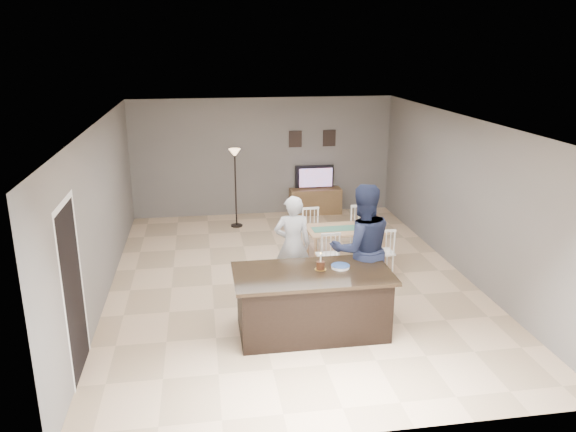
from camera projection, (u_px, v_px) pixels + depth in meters
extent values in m
plane|color=#D9B28B|center=(291.00, 280.00, 9.56)|extent=(8.00, 8.00, 0.00)
plane|color=slate|center=(263.00, 157.00, 12.94)|extent=(6.00, 0.00, 6.00)
plane|color=slate|center=(358.00, 317.00, 5.39)|extent=(6.00, 0.00, 6.00)
plane|color=slate|center=(101.00, 212.00, 8.72)|extent=(0.00, 8.00, 8.00)
plane|color=slate|center=(464.00, 196.00, 9.61)|extent=(0.00, 8.00, 8.00)
plane|color=white|center=(291.00, 121.00, 8.76)|extent=(8.00, 8.00, 0.00)
cube|color=black|center=(312.00, 304.00, 7.74)|extent=(2.00, 1.00, 0.85)
cube|color=black|center=(312.00, 274.00, 7.61)|extent=(2.15, 1.10, 0.05)
cube|color=brown|center=(315.00, 201.00, 13.21)|extent=(1.20, 0.40, 0.60)
imported|color=black|center=(315.00, 177.00, 13.11)|extent=(0.91, 0.12, 0.53)
plane|color=#CD4616|center=(316.00, 178.00, 13.03)|extent=(0.78, 0.00, 0.78)
cube|color=black|center=(295.00, 139.00, 12.91)|extent=(0.30, 0.02, 0.38)
cube|color=black|center=(329.00, 138.00, 13.03)|extent=(0.30, 0.02, 0.38)
plane|color=black|center=(73.00, 292.00, 6.64)|extent=(0.00, 2.10, 2.10)
plane|color=white|center=(63.00, 204.00, 6.31)|extent=(0.00, 1.02, 1.02)
imported|color=#BABABF|center=(293.00, 245.00, 8.89)|extent=(0.61, 0.42, 1.61)
imported|color=#1A2039|center=(362.00, 249.00, 8.22)|extent=(0.97, 0.77, 1.96)
cylinder|color=gold|center=(320.00, 269.00, 7.69)|extent=(0.16, 0.16, 0.00)
cylinder|color=#37200F|center=(320.00, 265.00, 7.67)|extent=(0.12, 0.12, 0.11)
cylinder|color=white|center=(321.00, 258.00, 7.64)|extent=(0.02, 0.02, 0.12)
sphere|color=#FFBF4C|center=(321.00, 253.00, 7.62)|extent=(0.02, 0.02, 0.02)
cylinder|color=white|center=(340.00, 267.00, 7.74)|extent=(0.25, 0.25, 0.01)
cylinder|color=white|center=(340.00, 267.00, 7.73)|extent=(0.25, 0.25, 0.01)
cylinder|color=white|center=(340.00, 266.00, 7.73)|extent=(0.25, 0.25, 0.01)
cylinder|color=#2C4A88|center=(340.00, 265.00, 7.73)|extent=(0.26, 0.26, 0.00)
cube|color=#A57F59|center=(346.00, 229.00, 10.15)|extent=(1.43, 0.83, 0.04)
cylinder|color=#A57F59|center=(316.00, 255.00, 9.83)|extent=(0.05, 0.05, 0.63)
cylinder|color=#A57F59|center=(373.00, 238.00, 10.66)|extent=(0.05, 0.05, 0.63)
cube|color=#3F715C|center=(346.00, 228.00, 10.14)|extent=(1.24, 0.34, 0.01)
cube|color=white|center=(328.00, 256.00, 9.56)|extent=(0.38, 0.36, 0.04)
cylinder|color=white|center=(321.00, 271.00, 9.46)|extent=(0.03, 0.03, 0.38)
cylinder|color=white|center=(334.00, 263.00, 9.78)|extent=(0.03, 0.03, 0.38)
cube|color=white|center=(331.00, 234.00, 9.28)|extent=(0.34, 0.03, 0.04)
cube|color=white|center=(382.00, 252.00, 9.73)|extent=(0.38, 0.36, 0.04)
cylinder|color=white|center=(376.00, 267.00, 9.63)|extent=(0.03, 0.03, 0.38)
cylinder|color=white|center=(387.00, 260.00, 9.95)|extent=(0.03, 0.03, 0.38)
cube|color=white|center=(387.00, 231.00, 9.45)|extent=(0.34, 0.03, 0.04)
cube|color=white|center=(312.00, 233.00, 10.72)|extent=(0.38, 0.36, 0.04)
cylinder|color=white|center=(318.00, 240.00, 10.94)|extent=(0.03, 0.03, 0.38)
cylinder|color=white|center=(306.00, 246.00, 10.62)|extent=(0.03, 0.03, 0.38)
cube|color=white|center=(310.00, 208.00, 10.74)|extent=(0.34, 0.03, 0.04)
cube|color=white|center=(361.00, 230.00, 10.89)|extent=(0.38, 0.36, 0.04)
cylinder|color=white|center=(365.00, 237.00, 11.11)|extent=(0.03, 0.03, 0.38)
cylinder|color=white|center=(355.00, 243.00, 10.79)|extent=(0.03, 0.03, 0.38)
cube|color=white|center=(359.00, 206.00, 10.90)|extent=(0.34, 0.03, 0.04)
cylinder|color=black|center=(237.00, 225.00, 12.37)|extent=(0.26, 0.26, 0.03)
cylinder|color=black|center=(236.00, 191.00, 12.14)|extent=(0.03, 0.03, 1.58)
cone|color=#FEC78B|center=(235.00, 153.00, 11.89)|extent=(0.26, 0.26, 0.17)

